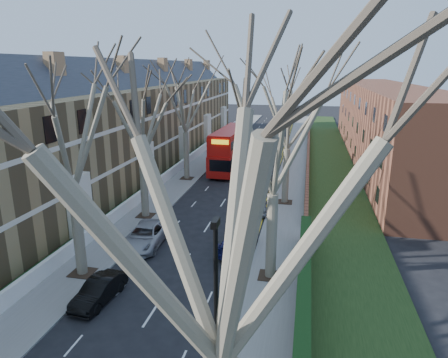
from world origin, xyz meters
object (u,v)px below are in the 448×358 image
Objects in this scene: lamp_post at (216,329)px; car_left_mid at (99,291)px; car_right_near at (238,240)px; double_decker_bus at (230,150)px.

car_left_mid is at bearing 139.27° from lamp_post.
lamp_post reaches higher than car_left_mid.
lamp_post is at bearing -35.55° from car_left_mid.
car_left_mid is at bearing 57.09° from car_right_near.
car_right_near reaches higher than car_left_mid.
double_decker_bus is at bearing 100.33° from lamp_post.
lamp_post reaches higher than double_decker_bus.
car_right_near is (6.32, 7.84, 0.06)m from car_left_mid.
lamp_post is at bearing 103.23° from car_right_near.
double_decker_bus is 22.77m from car_right_near.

